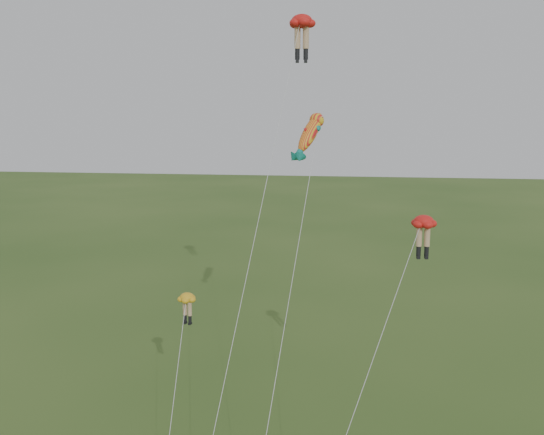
# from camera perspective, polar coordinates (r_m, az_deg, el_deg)

# --- Properties ---
(legs_kite_red_high) EXTENTS (4.38, 14.35, 23.81)m
(legs_kite_red_high) POSITION_cam_1_polar(r_m,az_deg,el_deg) (36.51, 2.72, 17.23)
(legs_kite_red_high) COLOR red
(legs_kite_red_high) RESTS_ON ground
(legs_kite_red_mid) EXTENTS (6.02, 8.94, 13.38)m
(legs_kite_red_mid) POSITION_cam_1_polar(r_m,az_deg,el_deg) (29.77, 13.87, -1.28)
(legs_kite_red_mid) COLOR red
(legs_kite_red_mid) RESTS_ON ground
(legs_kite_yellow) EXTENTS (1.23, 7.43, 9.15)m
(legs_kite_yellow) POSITION_cam_1_polar(r_m,az_deg,el_deg) (31.34, -8.10, -8.49)
(legs_kite_yellow) COLOR gold
(legs_kite_yellow) RESTS_ON ground
(fish_kite) EXTENTS (2.74, 14.04, 18.44)m
(fish_kite) POSITION_cam_1_polar(r_m,az_deg,el_deg) (34.82, 3.59, 7.80)
(fish_kite) COLOR yellow
(fish_kite) RESTS_ON ground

